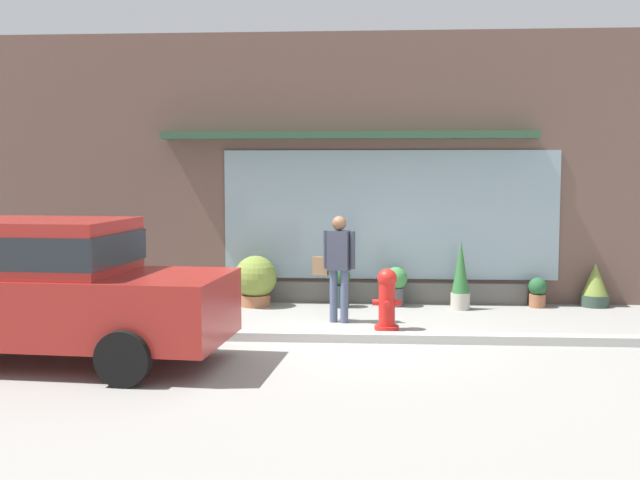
{
  "coord_description": "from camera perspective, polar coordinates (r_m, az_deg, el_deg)",
  "views": [
    {
      "loc": [
        0.44,
        -10.65,
        2.29
      ],
      "look_at": [
        -0.36,
        1.2,
        1.25
      ],
      "focal_mm": 44.14,
      "sensor_mm": 36.0,
      "label": 1
    }
  ],
  "objects": [
    {
      "name": "ground_plane",
      "position": [
        10.9,
        1.48,
        -7.12
      ],
      "size": [
        60.0,
        60.0,
        0.0
      ],
      "primitive_type": "plane",
      "color": "gray"
    },
    {
      "name": "curb_strip",
      "position": [
        10.69,
        1.44,
        -7.04
      ],
      "size": [
        14.0,
        0.24,
        0.12
      ],
      "primitive_type": "cube",
      "color": "#B2B2AD",
      "rests_on": "ground_plane"
    },
    {
      "name": "storefront",
      "position": [
        13.84,
        2.1,
        5.04
      ],
      "size": [
        14.0,
        0.81,
        4.68
      ],
      "color": "brown",
      "rests_on": "ground_plane"
    },
    {
      "name": "fire_hydrant",
      "position": [
        11.43,
        4.87,
        -4.23
      ],
      "size": [
        0.42,
        0.39,
        0.89
      ],
      "color": "red",
      "rests_on": "ground_plane"
    },
    {
      "name": "pedestrian_with_handbag",
      "position": [
        11.88,
        1.29,
        -1.51
      ],
      "size": [
        0.66,
        0.34,
        1.62
      ],
      "rotation": [
        0.0,
        0.0,
        2.83
      ],
      "color": "#475675",
      "rests_on": "ground_plane"
    },
    {
      "name": "parked_car_red",
      "position": [
        10.0,
        -20.14,
        -2.96
      ],
      "size": [
        4.64,
        2.19,
        1.72
      ],
      "rotation": [
        0.0,
        0.0,
        -0.08
      ],
      "color": "maroon",
      "rests_on": "ground_plane"
    },
    {
      "name": "potted_plant_doorstep",
      "position": [
        14.13,
        19.31,
        -3.15
      ],
      "size": [
        0.47,
        0.47,
        0.74
      ],
      "color": "#33473D",
      "rests_on": "ground_plane"
    },
    {
      "name": "potted_plant_window_left",
      "position": [
        13.77,
        15.5,
        -3.64
      ],
      "size": [
        0.31,
        0.31,
        0.51
      ],
      "color": "#9E6042",
      "rests_on": "ground_plane"
    },
    {
      "name": "potted_plant_low_front",
      "position": [
        13.3,
        1.45,
        -3.3
      ],
      "size": [
        0.35,
        0.35,
        0.7
      ],
      "color": "#33473D",
      "rests_on": "ground_plane"
    },
    {
      "name": "potted_plant_window_center",
      "position": [
        13.24,
        10.16,
        -2.63
      ],
      "size": [
        0.32,
        0.32,
        1.14
      ],
      "color": "#B7B2A3",
      "rests_on": "ground_plane"
    },
    {
      "name": "potted_plant_window_right",
      "position": [
        13.42,
        5.53,
        -3.14
      ],
      "size": [
        0.39,
        0.39,
        0.67
      ],
      "color": "#4C4C51",
      "rests_on": "ground_plane"
    },
    {
      "name": "potted_plant_corner_tall",
      "position": [
        13.4,
        -4.69,
        -2.88
      ],
      "size": [
        0.72,
        0.72,
        0.86
      ],
      "color": "#9E6042",
      "rests_on": "ground_plane"
    }
  ]
}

